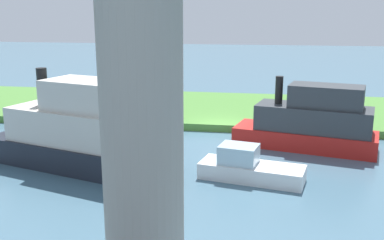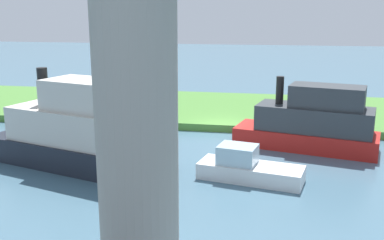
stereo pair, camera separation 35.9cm
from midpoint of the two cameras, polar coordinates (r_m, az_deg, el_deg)
ground_plane at (r=29.41m, az=3.36°, el=-1.59°), size 160.00×160.00×0.00m
grassy_bank at (r=35.15m, az=4.41°, el=1.35°), size 80.00×12.00×0.50m
bridge_pylon at (r=13.24m, az=-7.27°, el=2.94°), size 2.48×2.48×10.60m
person_on_bank at (r=32.59m, az=-3.02°, el=2.10°), size 0.44×0.44×1.39m
mooring_post at (r=32.13m, az=-7.07°, el=1.52°), size 0.20×0.20×1.04m
riverboat_paddlewheel at (r=23.33m, az=-14.55°, el=-1.45°), size 10.17×5.82×4.93m
motorboat_white at (r=26.54m, az=14.47°, el=-0.31°), size 8.42×4.46×4.10m
skiff_small at (r=21.31m, az=6.73°, el=-6.04°), size 5.12×2.67×1.63m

